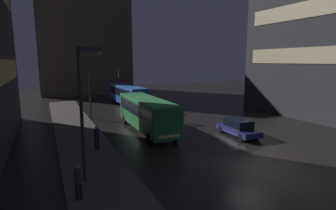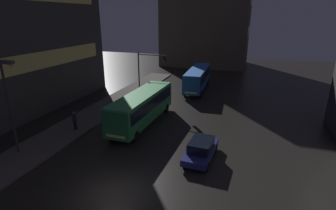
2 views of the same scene
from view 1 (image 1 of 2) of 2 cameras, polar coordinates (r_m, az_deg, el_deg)
name	(u,v)px [view 1 (image 1 of 2)]	position (r m, az deg, el deg)	size (l,w,h in m)	color
ground_plane	(248,167)	(18.17, 17.04, -12.87)	(120.00, 120.00, 0.00)	black
sidewalk_left	(82,142)	(23.38, -18.18, -7.64)	(4.00, 48.00, 0.15)	#47423D
building_right_block	(335,39)	(37.66, 32.59, 11.93)	(10.07, 19.04, 18.62)	#2D2D33
building_far_backdrop	(84,43)	(60.46, -17.91, 12.76)	(18.07, 12.00, 21.24)	#4C4238
bus_near	(147,111)	(25.28, -4.68, -1.40)	(2.82, 10.80, 3.25)	#236B38
bus_far	(127,94)	(39.97, -8.87, 2.46)	(2.88, 10.92, 3.12)	#194793
car_taxi	(238,128)	(24.90, 15.04, -4.76)	(2.13, 4.55, 1.54)	navy
pedestrian_near	(78,179)	(13.76, -19.01, -15.05)	(0.49, 0.49, 1.78)	black
pedestrian_mid	(97,136)	(20.57, -15.27, -6.43)	(0.58, 0.58, 1.81)	black
traffic_light_main	(101,83)	(32.04, -14.34, 4.63)	(3.85, 0.35, 6.14)	#2D2D2D
street_lamp_sidewalk	(85,94)	(14.63, -17.58, 2.34)	(1.25, 0.36, 7.41)	#2D2D2D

